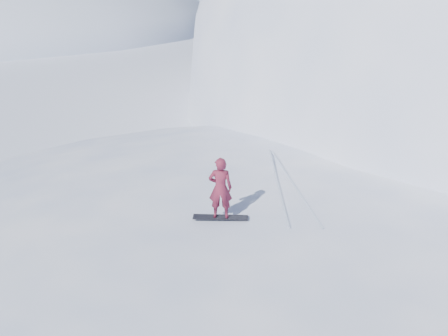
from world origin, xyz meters
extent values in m
ellipsoid|color=white|center=(1.00, 3.00, 0.00)|extent=(36.00, 28.00, 4.80)
ellipsoid|color=white|center=(-40.00, 110.00, 0.00)|extent=(140.00, 90.00, 36.00)
ellipsoid|color=white|center=(-2.00, 6.00, 0.00)|extent=(7.00, 6.30, 1.00)
cube|color=black|center=(-3.13, 2.10, 2.41)|extent=(1.57, 0.37, 0.03)
imported|color=maroon|center=(-3.13, 2.10, 3.32)|extent=(0.68, 0.46, 1.79)
cube|color=silver|center=(-1.53, 4.66, 2.42)|extent=(0.70, 5.97, 0.04)
cube|color=silver|center=(-1.03, 4.66, 2.42)|extent=(1.54, 5.83, 0.04)
camera|label=1|loc=(-1.79, -10.24, 9.16)|focal=40.00mm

